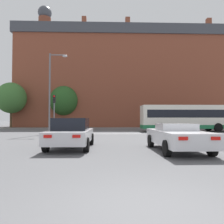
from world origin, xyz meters
name	(u,v)px	position (x,y,z in m)	size (l,w,h in m)	color
ground_plane	(155,213)	(0.00, 0.00, 0.00)	(400.00, 400.00, 0.00)	#545456
stop_line_strip	(113,134)	(0.00, 18.22, 0.00)	(9.24, 0.30, 0.01)	silver
far_pavement	(109,128)	(0.00, 32.72, 0.01)	(70.26, 2.50, 0.01)	gray
brick_civic_building	(125,80)	(3.49, 42.23, 9.65)	(42.60, 13.46, 25.26)	brown
car_saloon_left	(72,133)	(-2.43, 7.62, 0.75)	(2.06, 4.47, 1.49)	silver
car_roadster_right	(177,137)	(2.50, 6.43, 0.65)	(2.00, 4.68, 1.23)	silver
bus_crossing_lead	(186,117)	(8.86, 22.24, 1.65)	(10.57, 2.64, 3.08)	silver
traffic_light_far_right	(145,112)	(5.84, 32.14, 2.56)	(0.26, 0.31, 3.78)	slate
traffic_light_near_left	(54,107)	(-5.84, 18.60, 2.62)	(0.26, 0.31, 3.87)	slate
street_lamp_junction	(52,85)	(-5.98, 18.35, 4.79)	(1.81, 0.36, 8.01)	slate
pedestrian_waiting	(176,122)	(11.11, 32.47, 0.99)	(0.44, 0.44, 1.69)	black
pedestrian_walking_east	(167,122)	(9.75, 33.24, 0.98)	(0.44, 0.44, 1.68)	brown
tree_by_building	(11,98)	(-16.67, 34.11, 5.06)	(4.99, 4.99, 7.69)	#4C3823
tree_kerbside	(64,101)	(-8.14, 36.06, 4.76)	(5.07, 5.07, 7.44)	#4C3823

